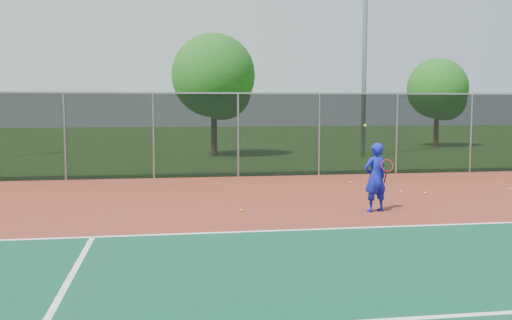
{
  "coord_description": "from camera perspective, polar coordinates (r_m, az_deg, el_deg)",
  "views": [
    {
      "loc": [
        -5.54,
        -8.3,
        2.61
      ],
      "look_at": [
        -3.45,
        5.0,
        1.3
      ],
      "focal_mm": 40.0,
      "sensor_mm": 36.0,
      "label": 1
    }
  ],
  "objects": [
    {
      "name": "court_apron",
      "position": [
        11.98,
        19.03,
        -7.28
      ],
      "size": [
        30.0,
        20.0,
        0.02
      ],
      "primitive_type": "cube",
      "color": "maroon",
      "rests_on": "ground"
    },
    {
      "name": "fence_back",
      "position": [
        21.07,
        6.33,
        2.67
      ],
      "size": [
        30.0,
        0.06,
        3.03
      ],
      "color": "black",
      "rests_on": "court_apron"
    },
    {
      "name": "tennis_player",
      "position": [
        14.08,
        11.86,
        -1.7
      ],
      "size": [
        0.7,
        0.69,
        2.13
      ],
      "color": "#1219A9",
      "rests_on": "court_apron"
    },
    {
      "name": "practice_ball_1",
      "position": [
        18.97,
        24.05,
        -2.67
      ],
      "size": [
        0.07,
        0.07,
        0.07
      ],
      "primitive_type": "sphere",
      "color": "#C1CB17",
      "rests_on": "court_apron"
    },
    {
      "name": "practice_ball_2",
      "position": [
        19.03,
        9.38,
        -2.24
      ],
      "size": [
        0.07,
        0.07,
        0.07
      ],
      "primitive_type": "sphere",
      "color": "#C1CB17",
      "rests_on": "court_apron"
    },
    {
      "name": "practice_ball_3",
      "position": [
        17.35,
        14.36,
        -3.09
      ],
      "size": [
        0.07,
        0.07,
        0.07
      ],
      "primitive_type": "sphere",
      "color": "#C1CB17",
      "rests_on": "court_apron"
    },
    {
      "name": "practice_ball_4",
      "position": [
        13.89,
        -1.42,
        -5.04
      ],
      "size": [
        0.07,
        0.07,
        0.07
      ],
      "primitive_type": "sphere",
      "color": "#C1CB17",
      "rests_on": "court_apron"
    },
    {
      "name": "practice_ball_5",
      "position": [
        17.3,
        16.55,
        -3.17
      ],
      "size": [
        0.07,
        0.07,
        0.07
      ],
      "primitive_type": "sphere",
      "color": "#C1CB17",
      "rests_on": "court_apron"
    },
    {
      "name": "practice_ball_6",
      "position": [
        19.26,
        12.1,
        -2.19
      ],
      "size": [
        0.07,
        0.07,
        0.07
      ],
      "primitive_type": "sphere",
      "color": "#C1CB17",
      "rests_on": "court_apron"
    },
    {
      "name": "floodlight_n",
      "position": [
        29.35,
        10.87,
        14.01
      ],
      "size": [
        0.9,
        0.4,
        12.4
      ],
      "color": "gray",
      "rests_on": "ground"
    },
    {
      "name": "tree_back_left",
      "position": [
        28.89,
        -4.05,
        8.06
      ],
      "size": [
        4.21,
        4.21,
        6.18
      ],
      "color": "#3B2515",
      "rests_on": "ground"
    },
    {
      "name": "tree_back_mid",
      "position": [
        37.26,
        17.87,
        6.56
      ],
      "size": [
        3.73,
        3.73,
        5.48
      ],
      "color": "#3B2515",
      "rests_on": "ground"
    }
  ]
}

